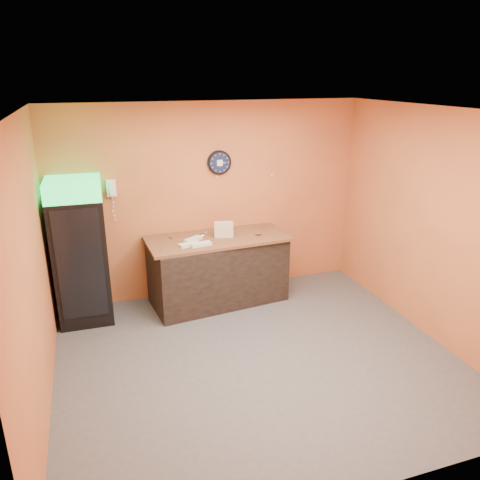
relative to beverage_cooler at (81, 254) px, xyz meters
name	(u,v)px	position (x,y,z in m)	size (l,w,h in m)	color
floor	(257,359)	(1.85, -1.61, -0.94)	(4.50, 4.50, 0.00)	#47474C
back_wall	(211,201)	(1.85, 0.39, 0.46)	(4.50, 0.02, 2.80)	#D0713A
left_wall	(31,273)	(-0.40, -1.61, 0.46)	(0.02, 4.00, 2.80)	#D0713A
right_wall	(433,226)	(4.10, -1.61, 0.46)	(0.02, 4.00, 2.80)	#D0713A
ceiling	(261,111)	(1.85, -1.61, 1.86)	(4.50, 4.00, 0.02)	white
beverage_cooler	(81,254)	(0.00, 0.00, 0.00)	(0.69, 0.70, 1.92)	black
prep_counter	(218,271)	(1.83, -0.02, -0.47)	(1.88, 0.83, 0.94)	black
wall_clock	(219,163)	(1.98, 0.36, 1.02)	(0.34, 0.06, 0.34)	black
wall_phone	(111,188)	(0.47, 0.34, 0.77)	(0.12, 0.11, 0.23)	white
butcher_paper	(218,239)	(1.83, -0.02, 0.02)	(1.96, 0.87, 0.04)	brown
sub_roll_stack	(224,230)	(1.92, -0.04, 0.15)	(0.28, 0.15, 0.22)	beige
wrapped_sandwich_left	(189,244)	(1.38, -0.23, 0.06)	(0.28, 0.11, 0.04)	silver
wrapped_sandwich_mid	(201,244)	(1.53, -0.28, 0.06)	(0.28, 0.11, 0.04)	silver
wrapped_sandwich_right	(193,239)	(1.47, -0.05, 0.06)	(0.28, 0.11, 0.04)	silver
kitchen_tool	(206,234)	(1.69, 0.09, 0.07)	(0.06, 0.06, 0.06)	silver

